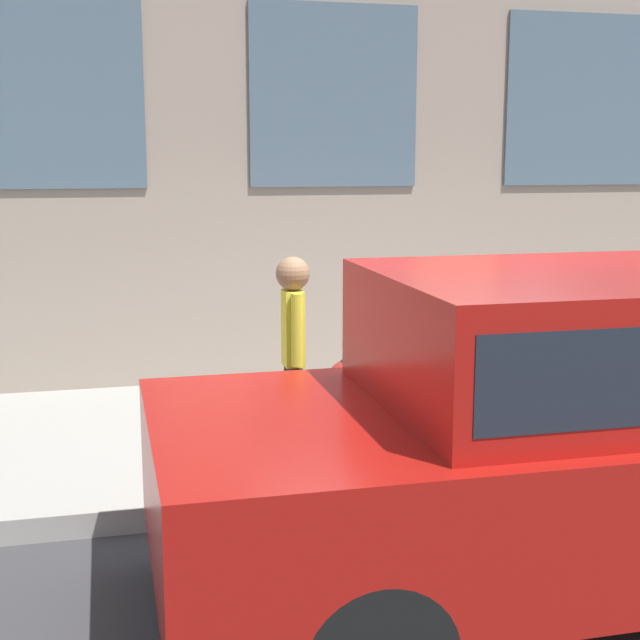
% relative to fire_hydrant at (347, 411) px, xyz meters
% --- Properties ---
extents(ground_plane, '(80.00, 80.00, 0.00)m').
position_rel_fire_hydrant_xyz_m(ground_plane, '(-0.52, -0.58, -0.56)').
color(ground_plane, '#38383A').
extents(sidewalk, '(3.16, 60.00, 0.17)m').
position_rel_fire_hydrant_xyz_m(sidewalk, '(1.06, -0.58, -0.48)').
color(sidewalk, '#9E9B93').
rests_on(sidewalk, ground_plane).
extents(fire_hydrant, '(0.36, 0.46, 0.77)m').
position_rel_fire_hydrant_xyz_m(fire_hydrant, '(0.00, 0.00, 0.00)').
color(fire_hydrant, red).
rests_on(fire_hydrant, sidewalk).
extents(person, '(0.37, 0.24, 1.51)m').
position_rel_fire_hydrant_xyz_m(person, '(0.12, 0.37, 0.51)').
color(person, '#232328').
rests_on(person, sidewalk).
extents(parked_car_red_near, '(1.96, 4.54, 1.79)m').
position_rel_fire_hydrant_xyz_m(parked_car_red_near, '(-1.87, -0.78, 0.41)').
color(parked_car_red_near, black).
rests_on(parked_car_red_near, ground_plane).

